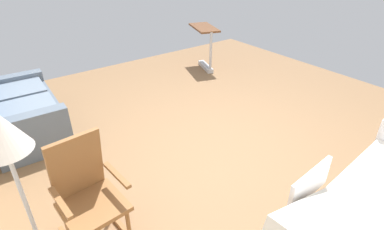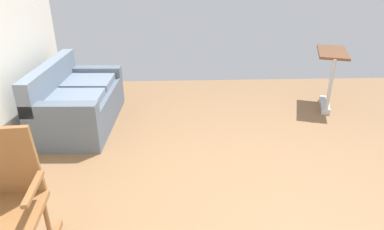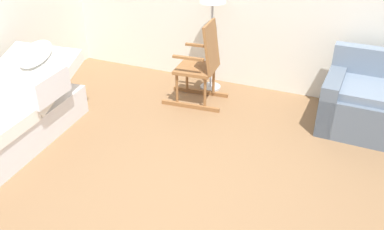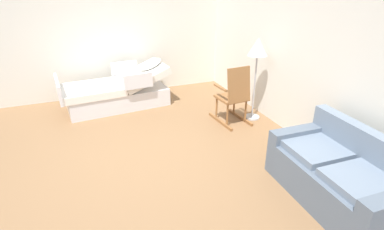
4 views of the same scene
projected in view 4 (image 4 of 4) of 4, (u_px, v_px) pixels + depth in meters
The scene contains 7 objects.
ground_plane at pixel (135, 158), 4.44m from camera, with size 7.06×7.06×0.00m, color olive.
back_wall at pixel (297, 51), 4.77m from camera, with size 5.85×0.10×2.70m, color silver.
side_wall at pixel (101, 33), 6.31m from camera, with size 0.10×5.42×2.70m, color silver.
hospital_bed at pixel (117, 92), 6.11m from camera, with size 1.14×2.18×0.93m.
couch at pixel (339, 177), 3.52m from camera, with size 1.63×0.90×0.85m.
rocking_chair at pixel (234, 96), 5.33m from camera, with size 0.80×0.54×1.05m.
floor_lamp at pixel (258, 53), 5.19m from camera, with size 0.34×0.34×1.48m.
Camera 4 is at (3.81, -0.62, 2.42)m, focal length 28.45 mm.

